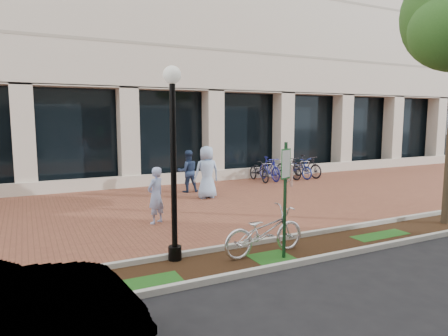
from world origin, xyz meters
name	(u,v)px	position (x,y,z in m)	size (l,w,h in m)	color
ground	(221,203)	(0.00, 0.00, 0.00)	(120.00, 120.00, 0.00)	black
brick_plaza	(221,203)	(0.00, 0.00, 0.01)	(40.00, 9.00, 0.01)	brown
planting_strip	(321,246)	(0.00, -5.25, 0.01)	(40.00, 1.50, 0.01)	black
curb_plaza_side	(301,235)	(0.00, -4.50, 0.06)	(40.00, 0.12, 0.12)	#AFAEA5
curb_street_side	(344,254)	(0.00, -6.00, 0.06)	(40.00, 0.12, 0.12)	#AFAEA5
parking_sign	(286,186)	(-1.22, -5.53, 1.56)	(0.34, 0.07, 2.45)	#14381D
lamppost	(173,153)	(-3.32, -4.60, 2.24)	(0.36, 0.36, 3.96)	black
locked_bicycle	(264,231)	(-1.48, -5.14, 0.52)	(0.69, 1.98, 1.04)	silver
pedestrian_left	(156,195)	(-2.80, -1.61, 0.80)	(0.58, 0.38, 1.59)	#9BAFE7
pedestrian_mid	(188,171)	(-0.27, 2.41, 0.84)	(0.81, 0.63, 1.67)	navy
pedestrian_right	(207,172)	(-0.10, 0.96, 0.96)	(0.94, 0.61, 1.93)	#91AFD8
bollard	(292,175)	(4.11, 1.53, 0.51)	(0.12, 0.12, 1.00)	silver
bike_rack_cluster	(283,168)	(5.03, 3.44, 0.53)	(3.58, 1.98, 1.11)	black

